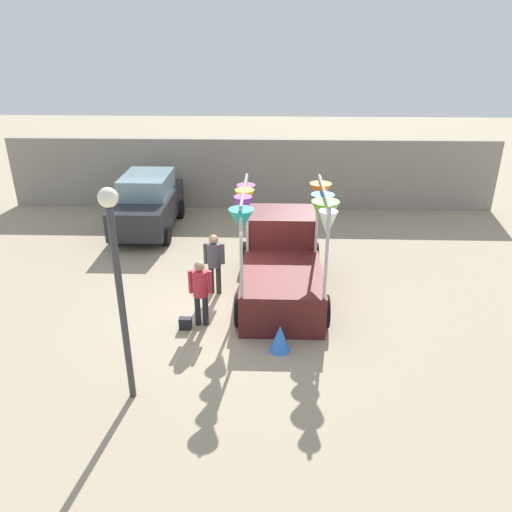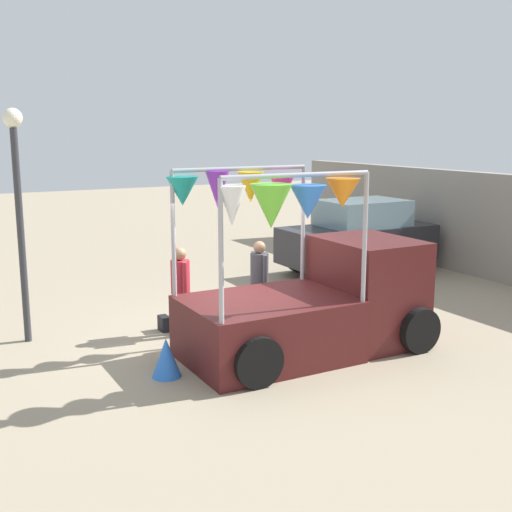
% 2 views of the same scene
% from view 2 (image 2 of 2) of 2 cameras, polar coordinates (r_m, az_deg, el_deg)
% --- Properties ---
extents(ground_plane, '(60.00, 60.00, 0.00)m').
position_cam_2_polar(ground_plane, '(11.33, -2.01, -7.54)').
color(ground_plane, gray).
extents(vendor_truck, '(2.45, 4.11, 3.04)m').
position_cam_2_polar(vendor_truck, '(10.71, 5.60, -3.58)').
color(vendor_truck, '#4C1919').
rests_on(vendor_truck, ground).
extents(parked_car, '(1.88, 4.00, 1.88)m').
position_cam_2_polar(parked_car, '(16.63, 9.12, 1.72)').
color(parked_car, '#26262B').
rests_on(parked_car, ground).
extents(person_customer, '(0.53, 0.34, 1.60)m').
position_cam_2_polar(person_customer, '(11.48, -6.73, -2.38)').
color(person_customer, black).
rests_on(person_customer, ground).
extents(person_vendor, '(0.53, 0.34, 1.61)m').
position_cam_2_polar(person_vendor, '(12.00, 0.30, -1.68)').
color(person_vendor, '#2D2823').
rests_on(person_vendor, ground).
extents(handbag, '(0.28, 0.16, 0.28)m').
position_cam_2_polar(handbag, '(11.94, -8.17, -5.96)').
color(handbag, black).
rests_on(handbag, ground).
extents(street_lamp, '(0.32, 0.32, 3.99)m').
position_cam_2_polar(street_lamp, '(11.49, -20.41, 5.30)').
color(street_lamp, '#333338').
rests_on(street_lamp, ground).
extents(folded_kite_bundle_azure, '(0.45, 0.45, 0.60)m').
position_cam_2_polar(folded_kite_bundle_azure, '(9.75, -7.98, -8.92)').
color(folded_kite_bundle_azure, blue).
rests_on(folded_kite_bundle_azure, ground).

